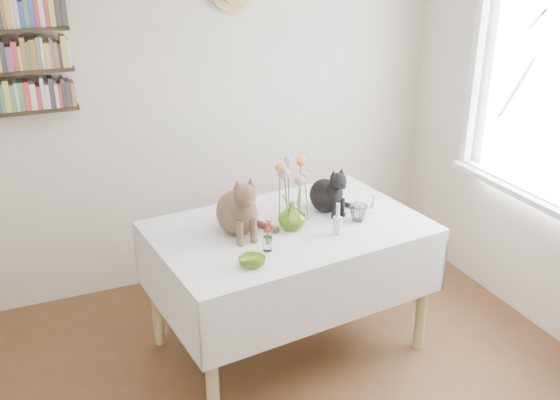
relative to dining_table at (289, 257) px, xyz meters
name	(u,v)px	position (x,y,z in m)	size (l,w,h in m)	color
room	(315,262)	(-0.39, -1.13, 0.62)	(4.08, 4.58, 2.58)	brown
window	(555,117)	(1.57, -0.33, 0.77)	(0.12, 1.52, 1.32)	white
dining_table	(289,257)	(0.00, 0.00, 0.00)	(1.66, 1.17, 0.83)	white
tabby_cat	(236,202)	(-0.30, 0.04, 0.39)	(0.25, 0.32, 0.37)	brown
black_cat	(326,187)	(0.29, 0.12, 0.36)	(0.20, 0.26, 0.30)	black
flower_vase	(292,215)	(0.00, -0.04, 0.29)	(0.16, 0.16, 0.17)	#A5D543
green_bowl	(252,262)	(-0.36, -0.36, 0.23)	(0.14, 0.14, 0.04)	#A5D543
drinking_glass	(358,213)	(0.40, -0.09, 0.25)	(0.11, 0.11, 0.10)	white
candlestick	(337,224)	(0.20, -0.21, 0.27)	(0.05, 0.05, 0.19)	white
berry_jar	(267,235)	(-0.23, -0.24, 0.29)	(0.05, 0.05, 0.20)	white
porcelain_figurine	(373,202)	(0.58, 0.04, 0.24)	(0.04, 0.04, 0.09)	white
flower_bouquet	(292,173)	(0.00, -0.03, 0.54)	(0.17, 0.13, 0.39)	#4C7233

